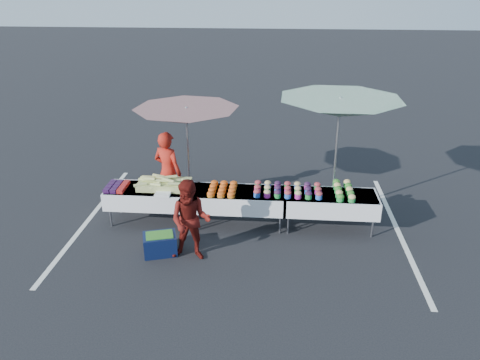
# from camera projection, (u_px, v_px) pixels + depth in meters

# --- Properties ---
(ground) EXTENTS (80.00, 80.00, 0.00)m
(ground) POSITION_uv_depth(u_px,v_px,m) (240.00, 224.00, 9.67)
(ground) COLOR black
(stripe_left) EXTENTS (0.10, 5.00, 0.00)m
(stripe_left) POSITION_uv_depth(u_px,v_px,m) (90.00, 218.00, 9.92)
(stripe_left) COLOR silver
(stripe_left) RESTS_ON ground
(stripe_right) EXTENTS (0.10, 5.00, 0.00)m
(stripe_right) POSITION_uv_depth(u_px,v_px,m) (398.00, 231.00, 9.43)
(stripe_right) COLOR silver
(stripe_right) RESTS_ON ground
(table_left) EXTENTS (1.86, 0.81, 0.75)m
(table_left) POSITION_uv_depth(u_px,v_px,m) (153.00, 196.00, 9.58)
(table_left) COLOR white
(table_left) RESTS_ON ground
(table_center) EXTENTS (1.86, 0.81, 0.75)m
(table_center) POSITION_uv_depth(u_px,v_px,m) (240.00, 199.00, 9.44)
(table_center) COLOR white
(table_center) RESTS_ON ground
(table_right) EXTENTS (1.86, 0.81, 0.75)m
(table_right) POSITION_uv_depth(u_px,v_px,m) (330.00, 202.00, 9.30)
(table_right) COLOR white
(table_right) RESTS_ON ground
(berry_punnets) EXTENTS (0.40, 0.54, 0.08)m
(berry_punnets) POSITION_uv_depth(u_px,v_px,m) (117.00, 187.00, 9.50)
(berry_punnets) COLOR black
(berry_punnets) RESTS_ON table_left
(corn_pile) EXTENTS (1.16, 0.57, 0.26)m
(corn_pile) POSITION_uv_depth(u_px,v_px,m) (164.00, 184.00, 9.50)
(corn_pile) COLOR #98AF5A
(corn_pile) RESTS_ON table_left
(plastic_bags) EXTENTS (0.30, 0.25, 0.05)m
(plastic_bags) POSITION_uv_depth(u_px,v_px,m) (163.00, 194.00, 9.20)
(plastic_bags) COLOR white
(plastic_bags) RESTS_ON table_left
(carrot_bowls) EXTENTS (0.55, 0.69, 0.11)m
(carrot_bowls) POSITION_uv_depth(u_px,v_px,m) (223.00, 189.00, 9.37)
(carrot_bowls) COLOR orange
(carrot_bowls) RESTS_ON table_center
(potato_cups) EXTENTS (1.34, 0.58, 0.16)m
(potato_cups) POSITION_uv_depth(u_px,v_px,m) (288.00, 189.00, 9.27)
(potato_cups) COLOR blue
(potato_cups) RESTS_ON table_right
(bean_baskets) EXTENTS (0.36, 0.86, 0.15)m
(bean_baskets) POSITION_uv_depth(u_px,v_px,m) (344.00, 190.00, 9.26)
(bean_baskets) COLOR #208234
(bean_baskets) RESTS_ON table_right
(vendor) EXTENTS (0.77, 0.65, 1.78)m
(vendor) POSITION_uv_depth(u_px,v_px,m) (168.00, 172.00, 9.94)
(vendor) COLOR #AD1E13
(vendor) RESTS_ON ground
(customer) EXTENTS (0.75, 0.59, 1.52)m
(customer) POSITION_uv_depth(u_px,v_px,m) (191.00, 221.00, 8.22)
(customer) COLOR #59110D
(customer) RESTS_ON ground
(umbrella_left) EXTENTS (2.67, 2.67, 2.26)m
(umbrella_left) POSITION_uv_depth(u_px,v_px,m) (187.00, 117.00, 9.68)
(umbrella_left) COLOR black
(umbrella_left) RESTS_ON ground
(umbrella_right) EXTENTS (3.30, 3.30, 2.55)m
(umbrella_right) POSITION_uv_depth(u_px,v_px,m) (340.00, 108.00, 9.23)
(umbrella_right) COLOR black
(umbrella_right) RESTS_ON ground
(storage_bin) EXTENTS (0.69, 0.59, 0.39)m
(storage_bin) POSITION_uv_depth(u_px,v_px,m) (160.00, 244.00, 8.59)
(storage_bin) COLOR #0A1436
(storage_bin) RESTS_ON ground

